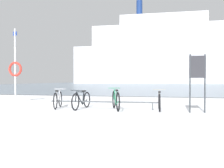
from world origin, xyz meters
TOP-DOWN VIEW (x-y plane):
  - ground at (0.00, 53.90)m, footprint 80.00×132.00m
  - bike_rack at (-1.19, 2.89)m, footprint 4.10×0.30m
  - bicycle_0 at (-3.02, 2.87)m, footprint 0.54×1.56m
  - bicycle_1 at (-2.01, 2.77)m, footprint 0.46×1.67m
  - bicycle_2 at (-0.68, 2.83)m, footprint 0.69×1.60m
  - bicycle_3 at (0.89, 3.07)m, footprint 0.46×1.61m
  - info_sign at (2.16, 2.66)m, footprint 0.55×0.14m
  - rescue_post at (-6.19, 4.70)m, footprint 0.74×0.11m
  - ferry_ship at (0.24, 70.19)m, footprint 56.56×12.24m

SIDE VIEW (x-z plane):
  - ground at x=0.00m, z-range -0.08..0.00m
  - bike_rack at x=-1.19m, z-range 0.12..0.42m
  - bicycle_1 at x=-2.01m, z-range -0.03..0.70m
  - bicycle_3 at x=0.89m, z-range -0.04..0.71m
  - bicycle_0 at x=-3.02m, z-range -0.03..0.71m
  - bicycle_2 at x=-0.68m, z-range -0.04..0.76m
  - info_sign at x=2.16m, z-range 0.35..2.32m
  - rescue_post at x=-6.19m, z-range -0.09..3.56m
  - ferry_ship at x=0.24m, z-range -4.24..21.49m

